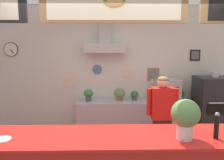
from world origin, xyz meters
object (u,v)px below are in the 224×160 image
pizza_oven (213,110)px  potted_oregano (134,95)px  basil_vase (185,117)px  shop_worker (162,118)px  potted_sage (88,94)px  potted_thyme (120,94)px  espresso_machine (167,90)px  condiment_plate (2,139)px  potted_rosemary (179,94)px  pepper_grinder (217,126)px

pizza_oven → potted_oregano: size_ratio=7.52×
pizza_oven → basil_vase: (-1.44, -2.35, 0.60)m
shop_worker → potted_sage: (-1.32, 1.05, 0.20)m
pizza_oven → shop_worker: 1.62m
potted_sage → potted_thyme: bearing=2.9°
espresso_machine → basil_vase: 2.53m
potted_thyme → condiment_plate: size_ratio=1.48×
espresso_machine → potted_sage: (-1.67, -0.01, -0.08)m
pizza_oven → potted_rosemary: (-0.67, 0.18, 0.32)m
potted_oregano → basil_vase: 2.54m
pizza_oven → potted_sage: 2.65m
pizza_oven → shop_worker: bearing=-144.4°
pizza_oven → potted_rosemary: pizza_oven is taller
shop_worker → basil_vase: 1.49m
condiment_plate → potted_oregano: bearing=56.4°
potted_thyme → condiment_plate: (-1.34, -2.48, 0.04)m
espresso_machine → pepper_grinder: pepper_grinder is taller
pizza_oven → potted_rosemary: 0.76m
shop_worker → condiment_plate: shop_worker is taller
basil_vase → condiment_plate: basil_vase is taller
pizza_oven → basil_vase: pizza_oven is taller
potted_oregano → potted_rosemary: potted_rosemary is taller
potted_oregano → pepper_grinder: bearing=-77.8°
potted_oregano → espresso_machine: bearing=-3.4°
potted_sage → condiment_plate: size_ratio=1.39×
basil_vase → potted_rosemary: bearing=73.1°
potted_oregano → pepper_grinder: (0.54, -2.51, 0.21)m
pizza_oven → shop_worker: size_ratio=0.98×
pizza_oven → potted_rosemary: size_ratio=6.46×
espresso_machine → basil_vase: (-0.48, -2.47, 0.19)m
pizza_oven → condiment_plate: size_ratio=8.27×
potted_rosemary → basil_vase: basil_vase is taller
espresso_machine → potted_thyme: 1.01m
potted_sage → condiment_plate: (-0.68, -2.45, 0.04)m
potted_oregano → potted_rosemary: (0.98, 0.02, 0.02)m
potted_thyme → condiment_plate: potted_thyme is taller
potted_oregano → condiment_plate: bearing=-123.6°
potted_thyme → potted_sage: potted_thyme is taller
shop_worker → potted_rosemary: shop_worker is taller
potted_oregano → potted_thyme: potted_thyme is taller
espresso_machine → basil_vase: size_ratio=1.23×
potted_thyme → potted_rosemary: potted_thyme is taller
potted_sage → potted_rosemary: bearing=2.1°
potted_rosemary → basil_vase: size_ratio=0.56×
condiment_plate → pizza_oven: bearing=35.3°
espresso_machine → potted_thyme: bearing=178.7°
potted_rosemary → potted_sage: size_ratio=0.92×
shop_worker → pepper_grinder: shop_worker is taller
espresso_machine → condiment_plate: espresso_machine is taller
potted_oregano → basil_vase: bearing=-85.1°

